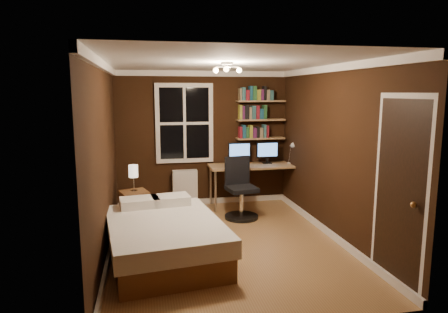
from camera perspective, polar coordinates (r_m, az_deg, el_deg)
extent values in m
plane|color=#98663C|center=(5.78, 0.21, -12.29)|extent=(4.20, 4.20, 0.00)
cube|color=black|center=(7.50, -3.00, 2.54)|extent=(3.20, 0.04, 2.50)
cube|color=black|center=(5.37, -16.77, -0.50)|extent=(0.04, 4.20, 2.50)
cube|color=black|center=(5.97, 15.43, 0.51)|extent=(0.04, 4.20, 2.50)
cube|color=white|center=(5.39, 0.22, 13.26)|extent=(3.20, 4.20, 0.02)
cube|color=white|center=(7.39, -5.67, 4.75)|extent=(1.06, 0.06, 1.46)
sphere|color=#C68F47|center=(4.45, 25.46, -6.25)|extent=(0.06, 0.06, 0.06)
cube|color=#98764A|center=(7.61, 5.21, 2.61)|extent=(0.92, 0.22, 0.03)
cube|color=#98764A|center=(7.58, 5.25, 5.24)|extent=(0.92, 0.22, 0.03)
cube|color=#98764A|center=(7.57, 5.29, 7.89)|extent=(0.92, 0.22, 0.03)
cube|color=brown|center=(5.27, -8.42, -12.85)|extent=(1.51, 1.99, 0.29)
cube|color=white|center=(5.18, -8.49, -10.21)|extent=(1.60, 2.05, 0.22)
cube|color=white|center=(5.78, -11.97, -6.45)|extent=(0.58, 0.43, 0.13)
cube|color=white|center=(5.84, -7.66, -6.16)|extent=(0.58, 0.43, 0.13)
cube|color=brown|center=(6.76, -12.66, -6.99)|extent=(0.52, 0.52, 0.52)
cube|color=white|center=(7.50, -5.59, -4.54)|extent=(0.46, 0.16, 0.69)
cube|color=#98764A|center=(7.44, 4.22, -1.34)|extent=(1.65, 0.62, 0.04)
cylinder|color=beige|center=(7.10, -1.21, -5.06)|extent=(0.04, 0.04, 0.74)
cylinder|color=beige|center=(7.51, 10.38, -4.41)|extent=(0.04, 0.04, 0.74)
cylinder|color=beige|center=(7.61, -1.92, -4.08)|extent=(0.04, 0.04, 0.74)
cylinder|color=beige|center=(8.00, 8.96, -3.54)|extent=(0.04, 0.04, 0.74)
cylinder|color=black|center=(6.86, 2.51, -8.58)|extent=(0.57, 0.57, 0.05)
cylinder|color=silver|center=(6.79, 2.52, -6.68)|extent=(0.06, 0.06, 0.42)
cube|color=black|center=(6.72, 2.53, -4.63)|extent=(0.53, 0.53, 0.07)
cube|color=black|center=(6.85, 1.89, -1.98)|extent=(0.45, 0.12, 0.49)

